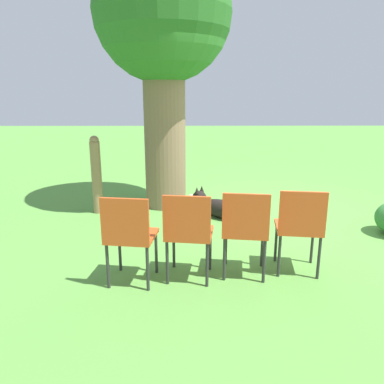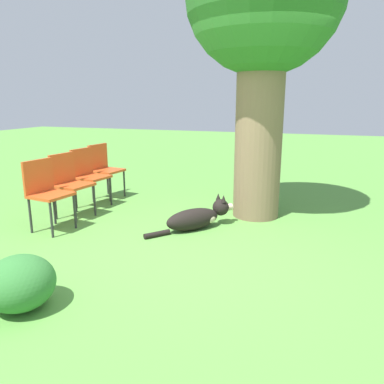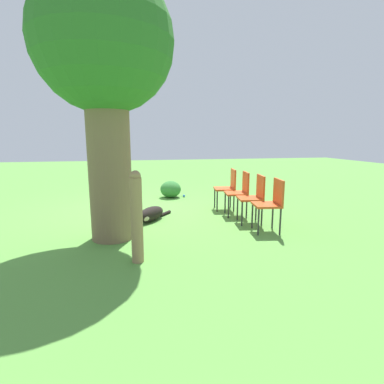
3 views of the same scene
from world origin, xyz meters
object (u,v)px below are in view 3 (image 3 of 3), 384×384
fence_post (137,217)px  red_chair_0 (228,186)px  red_chair_1 (240,190)px  tennis_ball (184,196)px  red_chair_3 (271,201)px  oak_tree (104,55)px  red_chair_2 (254,195)px  dog (148,214)px

fence_post → red_chair_0: bearing=-129.0°
red_chair_0 → red_chair_1: 0.55m
fence_post → tennis_ball: fence_post is taller
red_chair_0 → red_chair_3: 1.66m
red_chair_3 → tennis_ball: 3.36m
oak_tree → red_chair_1: oak_tree is taller
oak_tree → red_chair_2: 3.35m
red_chair_2 → tennis_ball: bearing=-64.5°
fence_post → red_chair_1: bearing=-137.2°
oak_tree → fence_post: (-0.36, 1.01, -2.12)m
dog → fence_post: 1.87m
red_chair_1 → red_chair_0: bearing=-74.9°
red_chair_1 → red_chair_3: same height
dog → tennis_ball: size_ratio=15.19×
oak_tree → tennis_ball: bearing=-118.9°
red_chair_2 → red_chair_0: bearing=-74.9°
oak_tree → dog: size_ratio=3.78×
dog → tennis_ball: dog is taller
oak_tree → fence_post: oak_tree is taller
dog → red_chair_1: (-1.85, -0.12, 0.38)m
fence_post → tennis_ball: 4.27m
dog → red_chair_1: 1.89m
oak_tree → red_chair_2: (-2.51, -0.36, -2.19)m
dog → red_chair_2: size_ratio=1.16×
red_chair_1 → red_chair_2: 0.55m
oak_tree → red_chair_0: size_ratio=4.39×
fence_post → red_chair_0: fence_post is taller
red_chair_2 → red_chair_1: bearing=-74.9°
dog → tennis_ball: 2.47m
dog → red_chair_0: bearing=150.3°
tennis_ball → red_chair_0: bearing=114.4°
dog → red_chair_2: bearing=117.0°
red_chair_1 → tennis_ball: 2.29m
fence_post → red_chair_3: (-2.22, -0.83, -0.07)m
oak_tree → red_chair_3: oak_tree is taller
dog → tennis_ball: (-1.07, -2.22, -0.11)m
dog → red_chair_3: red_chair_3 is taller
fence_post → red_chair_2: (-2.15, -1.38, -0.07)m
oak_tree → red_chair_0: (-2.37, -1.46, -2.19)m
fence_post → tennis_ball: size_ratio=17.24×
oak_tree → red_chair_1: 3.40m
oak_tree → tennis_ball: (-1.67, -3.01, -2.68)m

